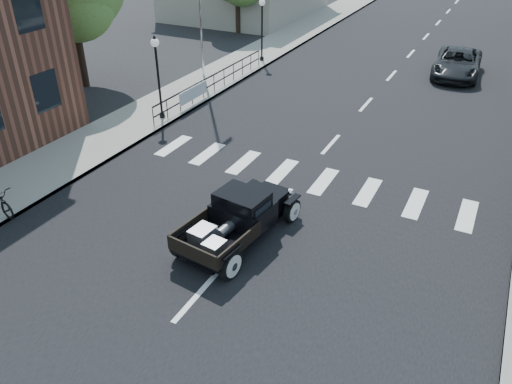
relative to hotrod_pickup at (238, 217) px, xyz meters
The scene contains 11 objects.
ground 0.86m from the hotrod_pickup, 54.28° to the left, with size 120.00×120.00×0.00m, color black.
road 15.35m from the hotrod_pickup, 89.12° to the left, with size 14.00×80.00×0.02m, color black.
road_markings 10.36m from the hotrod_pickup, 88.69° to the left, with size 12.00×60.00×0.06m, color silver, non-canonical shape.
sidewalk_left 17.43m from the hotrod_pickup, 118.33° to the left, with size 3.00×80.00×0.15m, color gray.
railing 12.51m from the hotrod_pickup, 124.37° to the left, with size 0.08×10.00×1.00m, color black, non-canonical shape.
banner 10.87m from the hotrod_pickup, 129.98° to the left, with size 0.04×2.20×0.60m, color silver, non-canonical shape.
lamp_post_b 9.78m from the hotrod_pickup, 139.33° to the left, with size 0.36×0.36×3.60m, color black, non-canonical shape.
lamp_post_c 17.95m from the hotrod_pickup, 114.28° to the left, with size 0.36×0.36×3.60m, color black, non-canonical shape.
big_tree_near 16.44m from the hotrod_pickup, 148.82° to the left, with size 5.63×5.63×8.27m, color #497030, non-canonical shape.
hotrod_pickup is the anchor object (origin of this frame).
second_car 19.28m from the hotrod_pickup, 79.89° to the left, with size 2.35×5.10×1.42m, color black.
Camera 1 is at (5.62, -10.69, 8.72)m, focal length 35.00 mm.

